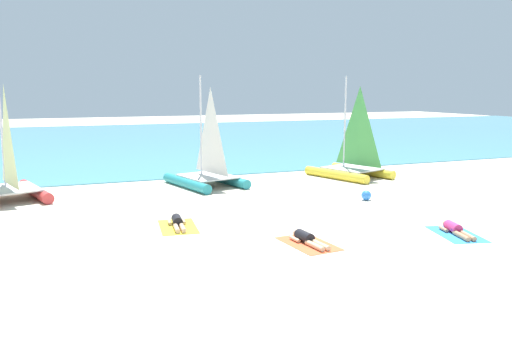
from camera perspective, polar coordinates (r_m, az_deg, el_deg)
ground_plane at (r=24.43m, az=-4.36°, el=-1.11°), size 120.00×120.00×0.00m
ocean_water at (r=44.86m, az=-12.50°, el=3.27°), size 120.00×40.00×0.05m
sailboat_red at (r=22.12m, az=-25.43°, el=-1.07°), size 3.29×4.25×4.91m
sailboat_yellow at (r=25.60m, az=10.36°, el=0.86°), size 3.40×4.27×4.86m
sailboat_teal at (r=23.01m, az=-5.38°, el=0.07°), size 3.15×4.14×4.82m
towel_left at (r=16.43m, az=-8.51°, el=-6.08°), size 1.33×2.02×0.01m
sunbather_left at (r=16.47m, az=-8.55°, el=-5.60°), size 0.60×1.57×0.30m
towel_middle at (r=14.59m, az=5.73°, el=-7.94°), size 1.27×1.99×0.01m
sunbather_middle at (r=14.61m, az=5.59°, el=-7.40°), size 0.58×1.57×0.30m
towel_right at (r=16.53m, az=21.00°, el=-6.49°), size 1.54×2.11×0.01m
sunbather_right at (r=16.56m, az=20.91°, el=-6.01°), size 0.77×1.55×0.30m
beach_ball at (r=20.50m, az=11.94°, el=-2.66°), size 0.38×0.38×0.38m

